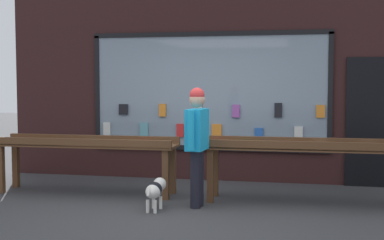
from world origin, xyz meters
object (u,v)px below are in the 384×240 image
display_table_left (86,148)px  display_table_right (305,152)px  small_dog (155,190)px  person_browsing (197,138)px

display_table_left → display_table_right: (3.27, 0.00, 0.03)m
display_table_left → display_table_right: size_ratio=1.00×
display_table_left → display_table_right: display_table_right is taller
display_table_right → small_dog: 2.16m
display_table_right → small_dog: display_table_right is taller
display_table_right → person_browsing: bearing=-159.3°
display_table_right → small_dog: (-1.94, -0.84, -0.45)m
display_table_left → display_table_right: 3.27m
person_browsing → small_dog: (-0.51, -0.30, -0.67)m
small_dog → display_table_left: bearing=59.7°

